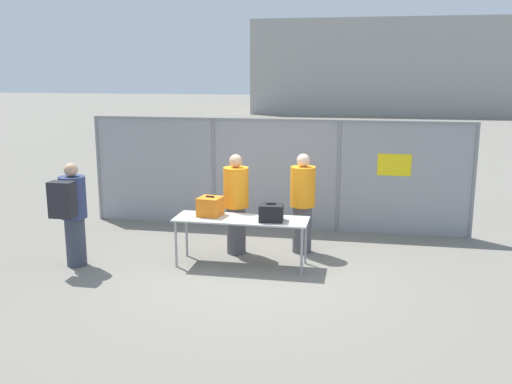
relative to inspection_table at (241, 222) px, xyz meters
The scene contains 10 objects.
ground_plane 0.74m from the inspection_table, 49.29° to the right, with size 120.00×120.00×0.00m, color slate.
fence_section 2.27m from the inspection_table, 85.28° to the left, with size 7.25×0.07×2.10m.
inspection_table is the anchor object (origin of this frame).
suitcase_orange 0.56m from the inspection_table, behind, with size 0.39×0.39×0.32m.
suitcase_black 0.52m from the inspection_table, ahead, with size 0.38×0.34×0.28m.
traveler_hooded 2.59m from the inspection_table, 167.83° to the right, with size 0.40×0.62×1.62m.
security_worker_near 0.65m from the inspection_table, 110.12° to the left, with size 0.41×0.41×1.66m.
security_worker_far 1.21m from the inspection_table, 44.74° to the left, with size 0.41×0.41×1.66m.
utility_trailer 4.29m from the inspection_table, 74.70° to the left, with size 3.86×2.30×0.68m.
distant_hangar 34.54m from the inspection_table, 85.51° to the left, with size 17.28×8.99×6.25m.
Camera 1 is at (1.67, -8.09, 3.00)m, focal length 40.00 mm.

